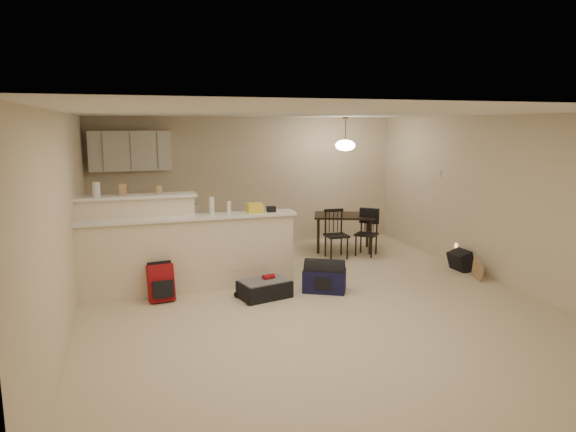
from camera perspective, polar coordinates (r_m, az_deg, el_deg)
name	(u,v)px	position (r m, az deg, el deg)	size (l,w,h in m)	color
room	(311,210)	(6.77, 2.63, 0.72)	(7.00, 7.02, 2.50)	beige
breakfast_bar	(171,250)	(7.47, -12.90, -3.66)	(3.08, 0.58, 1.39)	beige
upper_cabinets	(130,151)	(9.59, -17.13, 6.95)	(1.40, 0.34, 0.70)	white
kitchen_counter	(146,231)	(9.64, -15.49, -1.65)	(1.80, 0.60, 0.90)	white
thermostat	(439,174)	(9.49, 16.41, 4.54)	(0.02, 0.12, 0.12)	beige
jar	(96,189)	(7.44, -20.52, 2.80)	(0.10, 0.10, 0.20)	silver
cereal_box	(123,190)	(7.43, -17.89, 2.79)	(0.10, 0.07, 0.16)	#AA8157
small_box	(159,190)	(7.45, -14.11, 2.83)	(0.08, 0.06, 0.12)	#AA8157
bottle_a	(212,206)	(7.34, -8.46, 1.12)	(0.07, 0.07, 0.26)	silver
bottle_b	(229,208)	(7.39, -6.58, 0.91)	(0.06, 0.06, 0.18)	silver
bag_lump	(255,208)	(7.48, -3.72, 0.90)	(0.22, 0.18, 0.14)	#AA8157
pouch	(271,209)	(7.55, -1.87, 0.77)	(0.12, 0.10, 0.08)	#AA8157
dining_table	(344,219)	(9.71, 6.22, -0.33)	(1.29, 1.08, 0.69)	black
pendant_lamp	(345,145)	(9.56, 6.38, 7.86)	(0.36, 0.36, 0.62)	brown
dining_chair_near	(336,234)	(9.17, 5.41, -2.02)	(0.38, 0.36, 0.87)	black
dining_chair_far	(366,233)	(9.42, 8.70, -1.88)	(0.36, 0.35, 0.83)	black
suitcase	(265,289)	(7.16, -2.63, -8.14)	(0.67, 0.44, 0.23)	black
red_backpack	(161,283)	(7.19, -13.94, -7.20)	(0.33, 0.21, 0.50)	maroon
navy_duffel	(324,280)	(7.39, 4.07, -7.16)	(0.59, 0.32, 0.32)	#121238
black_daypack	(461,261)	(8.89, 18.66, -4.74)	(0.36, 0.25, 0.31)	black
cardboard_sheet	(478,270)	(8.46, 20.32, -5.66)	(0.39, 0.02, 0.30)	#AA8157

